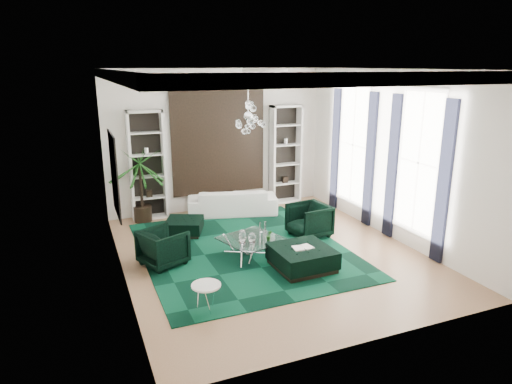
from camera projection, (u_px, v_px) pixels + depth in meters
name	position (u px, v px, depth m)	size (l,w,h in m)	color
floor	(270.00, 253.00, 9.73)	(6.00, 7.00, 0.02)	#A37956
ceiling	(271.00, 68.00, 8.70)	(6.00, 7.00, 0.02)	white
wall_back	(218.00, 140.00, 12.34)	(6.00, 0.02, 3.80)	white
wall_front	(377.00, 218.00, 6.08)	(6.00, 0.02, 3.80)	white
wall_left	(116.00, 180.00, 8.12)	(0.02, 7.00, 3.80)	white
wall_right	(392.00, 155.00, 10.31)	(0.02, 7.00, 3.80)	white
crown_molding	(271.00, 74.00, 8.73)	(6.00, 7.00, 0.18)	white
ceiling_medallion	(265.00, 70.00, 8.98)	(0.90, 0.90, 0.05)	white
tapestry	(218.00, 141.00, 12.30)	(2.50, 0.06, 2.80)	black
shelving_left	(147.00, 166.00, 11.59)	(0.90, 0.38, 2.80)	white
shelving_right	(285.00, 155.00, 13.01)	(0.90, 0.38, 2.80)	white
painting	(115.00, 175.00, 8.68)	(0.04, 1.30, 1.60)	black
window_near	(419.00, 163.00, 9.50)	(0.03, 1.10, 2.90)	white
curtain_near_a	(444.00, 183.00, 8.86)	(0.07, 0.30, 3.25)	black
curtain_near_b	(392.00, 167.00, 10.25)	(0.07, 0.30, 3.25)	black
window_far	(353.00, 145.00, 11.64)	(0.03, 1.10, 2.90)	white
curtain_far_a	(370.00, 160.00, 11.00)	(0.07, 0.30, 3.25)	black
curtain_far_b	(335.00, 150.00, 12.39)	(0.07, 0.30, 3.25)	black
rug	(243.00, 249.00, 9.91)	(4.20, 5.00, 0.02)	black
sofa	(232.00, 201.00, 12.21)	(2.34, 0.92, 0.68)	white
armchair_left	(163.00, 247.00, 9.07)	(0.79, 0.81, 0.74)	black
armchair_right	(309.00, 220.00, 10.58)	(0.83, 0.86, 0.78)	black
coffee_table	(252.00, 247.00, 9.52)	(1.13, 1.13, 0.39)	white
ottoman_side	(185.00, 227.00, 10.76)	(0.82, 0.82, 0.37)	black
ottoman_front	(302.00, 258.00, 8.93)	(1.09, 1.09, 0.44)	black
book	(302.00, 247.00, 8.86)	(0.40, 0.27, 0.03)	white
side_table	(207.00, 298.00, 7.37)	(0.48, 0.48, 0.46)	white
palm	(140.00, 175.00, 11.38)	(1.54, 1.54, 2.46)	#1D591B
chandelier	(248.00, 116.00, 9.35)	(0.78, 0.78, 0.70)	white
table_plant	(269.00, 236.00, 9.33)	(0.12, 0.10, 0.22)	#1D591B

